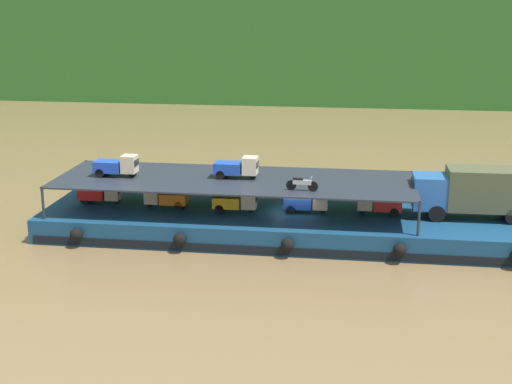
% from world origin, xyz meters
% --- Properties ---
extents(ground_plane, '(400.00, 400.00, 0.00)m').
position_xyz_m(ground_plane, '(0.00, 0.00, 0.00)').
color(ground_plane, brown).
extents(cargo_barge, '(31.58, 8.80, 1.50)m').
position_xyz_m(cargo_barge, '(0.00, -0.03, 0.75)').
color(cargo_barge, navy).
rests_on(cargo_barge, ground).
extents(covered_lorry, '(7.88, 2.38, 3.10)m').
position_xyz_m(covered_lorry, '(10.81, 0.25, 3.19)').
color(covered_lorry, '#285BA3').
rests_on(covered_lorry, cargo_barge).
extents(cargo_rack, '(22.38, 7.38, 2.00)m').
position_xyz_m(cargo_rack, '(-3.80, 0.00, 3.44)').
color(cargo_rack, '#232833').
rests_on(cargo_rack, cargo_barge).
extents(mini_truck_lower_stern, '(2.74, 1.20, 1.38)m').
position_xyz_m(mini_truck_lower_stern, '(-12.69, 0.27, 2.19)').
color(mini_truck_lower_stern, red).
rests_on(mini_truck_lower_stern, cargo_barge).
extents(mini_truck_lower_aft, '(2.77, 1.25, 1.38)m').
position_xyz_m(mini_truck_lower_aft, '(-8.28, -0.12, 2.19)').
color(mini_truck_lower_aft, orange).
rests_on(mini_truck_lower_aft, cargo_barge).
extents(mini_truck_lower_mid, '(2.75, 1.22, 1.38)m').
position_xyz_m(mini_truck_lower_mid, '(-3.64, -0.46, 2.19)').
color(mini_truck_lower_mid, gold).
rests_on(mini_truck_lower_mid, cargo_barge).
extents(mini_truck_lower_fore, '(2.76, 1.23, 1.38)m').
position_xyz_m(mini_truck_lower_fore, '(0.77, 0.07, 2.19)').
color(mini_truck_lower_fore, '#1E47B7').
rests_on(mini_truck_lower_fore, cargo_barge).
extents(mini_truck_lower_bow, '(2.74, 1.20, 1.38)m').
position_xyz_m(mini_truck_lower_bow, '(5.18, 0.37, 2.19)').
color(mini_truck_lower_bow, red).
rests_on(mini_truck_lower_bow, cargo_barge).
extents(mini_truck_upper_stern, '(2.76, 1.23, 1.38)m').
position_xyz_m(mini_truck_upper_stern, '(-11.30, -0.36, 4.19)').
color(mini_truck_upper_stern, '#1E47B7').
rests_on(mini_truck_upper_stern, cargo_rack).
extents(mini_truck_upper_mid, '(2.76, 1.23, 1.38)m').
position_xyz_m(mini_truck_upper_mid, '(-3.68, 0.26, 4.19)').
color(mini_truck_upper_mid, '#1E47B7').
rests_on(mini_truck_upper_mid, cargo_rack).
extents(motorcycle_upper_port, '(1.90, 0.55, 0.87)m').
position_xyz_m(motorcycle_upper_port, '(0.60, -2.21, 3.93)').
color(motorcycle_upper_port, black).
rests_on(motorcycle_upper_port, cargo_rack).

